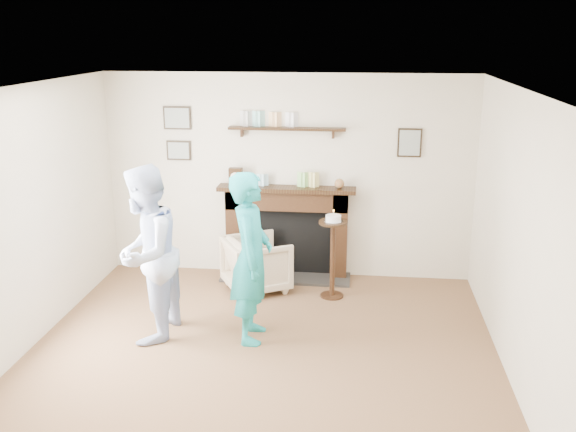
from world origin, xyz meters
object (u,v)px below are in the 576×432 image
object	(u,v)px
armchair	(257,289)
pedestal_table	(333,244)
woman	(252,337)
man	(151,336)

from	to	relation	value
armchair	pedestal_table	size ratio (longest dim) A/B	0.67
woman	pedestal_table	bearing A→B (deg)	-37.00
pedestal_table	woman	bearing A→B (deg)	-123.57
man	pedestal_table	xyz separation A→B (m)	(1.77, 1.22, 0.64)
man	armchair	bearing A→B (deg)	150.22
armchair	woman	size ratio (longest dim) A/B	0.41
armchair	woman	bearing A→B (deg)	158.00
man	woman	size ratio (longest dim) A/B	1.03
man	woman	distance (m)	1.03
woman	pedestal_table	distance (m)	1.49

